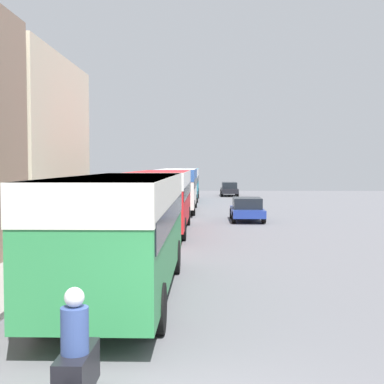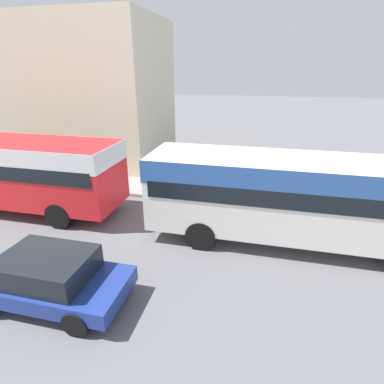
% 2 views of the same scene
% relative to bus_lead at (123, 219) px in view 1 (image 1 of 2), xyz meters
% --- Properties ---
extents(bus_lead, '(2.52, 9.37, 3.01)m').
position_rel_bus_lead_xyz_m(bus_lead, '(0.00, 0.00, 0.00)').
color(bus_lead, '#2D8447').
rests_on(bus_lead, ground_plane).
extents(bus_following, '(2.56, 9.46, 2.96)m').
position_rel_bus_lead_xyz_m(bus_following, '(-0.09, 12.73, -0.03)').
color(bus_following, red).
rests_on(bus_following, ground_plane).
extents(bus_third_in_line, '(2.57, 10.13, 2.96)m').
position_rel_bus_lead_xyz_m(bus_third_in_line, '(0.07, 24.20, -0.03)').
color(bus_third_in_line, silver).
rests_on(bus_third_in_line, ground_plane).
extents(bus_rear, '(2.55, 9.28, 2.87)m').
position_rel_bus_lead_xyz_m(bus_rear, '(0.08, 35.41, -0.08)').
color(bus_rear, teal).
rests_on(bus_rear, ground_plane).
extents(motorcycle_behind_lead, '(0.39, 2.24, 1.73)m').
position_rel_bus_lead_xyz_m(motorcycle_behind_lead, '(0.36, -6.33, -1.27)').
color(motorcycle_behind_lead, black).
rests_on(motorcycle_behind_lead, ground_plane).
extents(car_crossing, '(1.88, 3.96, 1.36)m').
position_rel_bus_lead_xyz_m(car_crossing, '(4.43, 17.85, -1.24)').
color(car_crossing, navy).
rests_on(car_crossing, ground_plane).
extents(car_far_curb, '(1.80, 4.41, 1.44)m').
position_rel_bus_lead_xyz_m(car_far_curb, '(4.46, 42.35, -1.20)').
color(car_far_curb, black).
rests_on(car_far_curb, ground_plane).
extents(pedestrian_near_curb, '(0.38, 0.38, 1.69)m').
position_rel_bus_lead_xyz_m(pedestrian_near_curb, '(-3.49, 18.84, -0.94)').
color(pedestrian_near_curb, '#232838').
rests_on(pedestrian_near_curb, sidewalk).
extents(pedestrian_walking_away, '(0.44, 0.44, 1.74)m').
position_rel_bus_lead_xyz_m(pedestrian_walking_away, '(-2.94, 11.92, -0.93)').
color(pedestrian_walking_away, '#232838').
rests_on(pedestrian_walking_away, sidewalk).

